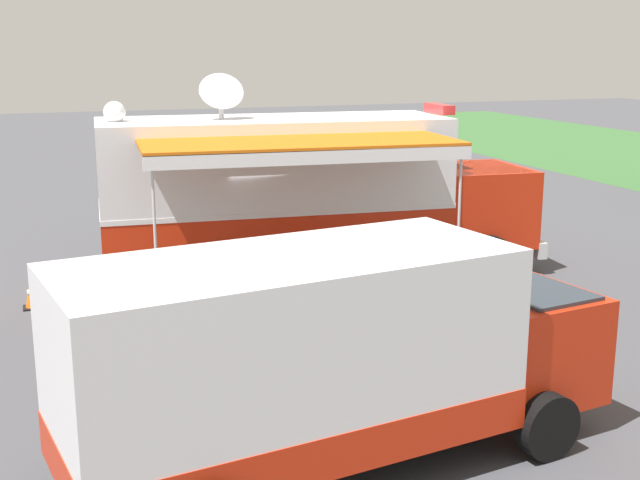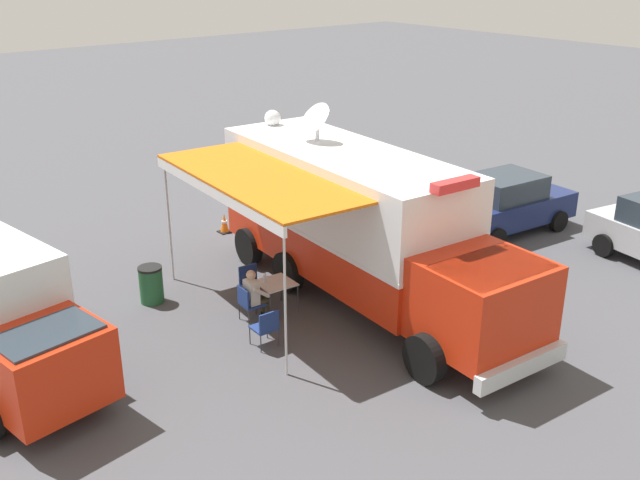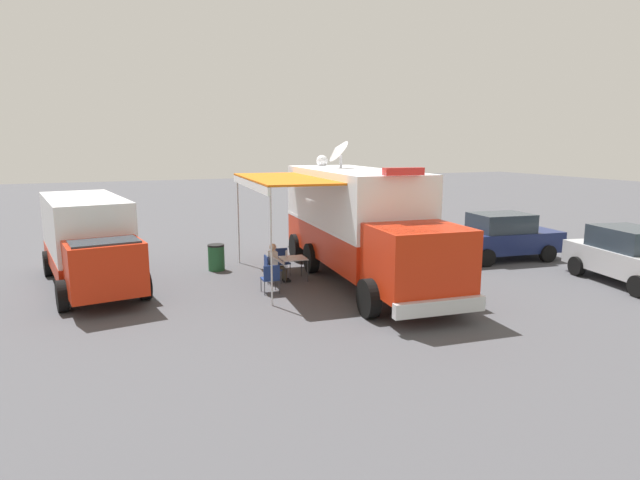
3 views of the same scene
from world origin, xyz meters
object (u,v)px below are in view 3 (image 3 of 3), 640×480
Objects in this scene: folding_chair_at_table at (270,267)px; folding_table at (293,259)px; folding_chair_spare_by_truck at (271,276)px; car_far_corner at (503,236)px; trash_bin at (216,257)px; car_behind_truck at (631,256)px; seated_responder at (276,262)px; folding_chair_beside_table at (281,259)px; traffic_cone at (293,241)px; water_bottle at (286,254)px; support_truck at (89,241)px; command_truck at (359,220)px.

folding_table is at bearing -177.29° from folding_chair_at_table.
car_far_corner is (-9.49, -1.10, 0.37)m from folding_chair_spare_by_truck.
car_behind_truck is (-11.59, 6.74, 0.42)m from trash_bin.
car_behind_truck reaches higher than seated_responder.
folding_chair_at_table is 2.61m from trash_bin.
seated_responder is at bearing 5.00° from folding_table.
folding_chair_spare_by_truck is 0.20× the size of car_far_corner.
trash_bin is at bearing -48.21° from folding_table.
folding_chair_beside_table reaches higher than traffic_cone.
folding_chair_at_table is 1.00× the size of folding_chair_spare_by_truck.
car_behind_truck is at bearing 154.49° from water_bottle.
support_truck reaches higher than folding_chair_beside_table.
water_bottle is at bearing 85.88° from folding_chair_beside_table.
seated_responder reaches higher than water_bottle.
water_bottle is 0.25× the size of trash_bin.
folding_chair_beside_table is at bearing -28.78° from car_behind_truck.
car_far_corner is (-9.15, 0.09, 0.37)m from folding_chair_at_table.
folding_chair_spare_by_truck is (1.02, 2.08, 0.00)m from folding_chair_beside_table.
folding_chair_beside_table is 11.07m from car_behind_truck.
seated_responder is (0.43, 0.23, -0.18)m from water_bottle.
folding_chair_beside_table is at bearing -81.43° from folding_table.
car_far_corner is (-8.52, 0.31, 0.05)m from water_bottle.
seated_responder is at bearing -114.41° from folding_chair_spare_by_truck.
folding_table is 1.49× the size of traffic_cone.
seated_responder is (-0.19, 0.02, 0.14)m from folding_chair_at_table.
folding_chair_at_table is at bearing 52.88° from folding_chair_beside_table.
folding_chair_beside_table is 1.03m from seated_responder.
folding_chair_at_table is at bearing 118.02° from trash_bin.
car_far_corner is (-10.37, 2.40, 0.42)m from trash_bin.
traffic_cone is at bearing -157.51° from support_truck.
command_truck is 2.59m from water_bottle.
folding_table is 0.82m from folding_chair_at_table.
folding_chair_spare_by_truck is at bearing 64.95° from traffic_cone.
car_behind_truck is 4.51m from car_far_corner.
command_truck is at bearing 167.47° from folding_chair_at_table.
support_truck reaches higher than water_bottle.
trash_bin is at bearing -13.02° from car_far_corner.
car_far_corner is at bearing -173.40° from folding_chair_spare_by_truck.
traffic_cone is at bearing -88.02° from command_truck.
folding_table is 0.99× the size of folding_chair_at_table.
water_bottle is 2.82m from trash_bin.
folding_chair_spare_by_truck is 1.50× the size of traffic_cone.
folding_chair_at_table reaches higher than folding_table.
water_bottle is 0.75m from folding_chair_beside_table.
water_bottle is at bearing 68.02° from traffic_cone.
folding_chair_spare_by_truck is 9.56m from car_far_corner.
folding_chair_at_table is at bearing 63.04° from traffic_cone.
folding_chair_at_table is at bearing -106.18° from folding_chair_spare_by_truck.
folding_chair_beside_table is 2.37m from trash_bin.
trash_bin is at bearing -30.18° from car_behind_truck.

